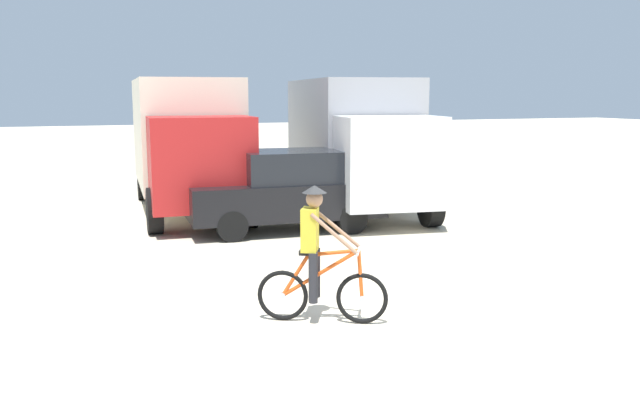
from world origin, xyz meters
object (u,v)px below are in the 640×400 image
at_px(box_truck_grey_hauler, 355,137).
at_px(sedan_parked, 286,191).
at_px(box_truck_cream_rv, 187,138).
at_px(cyclist_orange_shirt, 318,259).

distance_m(box_truck_grey_hauler, sedan_parked, 3.45).
bearing_deg(box_truck_cream_rv, sedan_parked, -65.46).
relative_size(box_truck_cream_rv, cyclist_orange_shirt, 3.79).
relative_size(box_truck_cream_rv, box_truck_grey_hauler, 0.98).
height_order(box_truck_grey_hauler, sedan_parked, box_truck_grey_hauler).
distance_m(sedan_parked, cyclist_orange_shirt, 6.07).
relative_size(sedan_parked, cyclist_orange_shirt, 2.37).
distance_m(box_truck_cream_rv, sedan_parked, 3.81).
relative_size(box_truck_grey_hauler, cyclist_orange_shirt, 3.86).
height_order(box_truck_grey_hauler, cyclist_orange_shirt, box_truck_grey_hauler).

